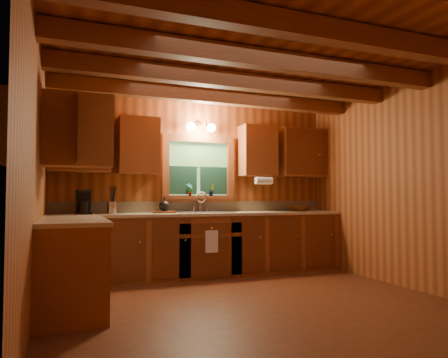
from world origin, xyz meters
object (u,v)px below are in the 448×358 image
sink (204,216)px  coffee_maker (84,202)px  cutting_board (164,212)px  wicker_basket (299,208)px

sink → coffee_maker: bearing=178.4°
cutting_board → wicker_basket: bearing=5.1°
sink → coffee_maker: coffee_maker is taller
sink → wicker_basket: size_ratio=2.28×
sink → wicker_basket: sink is taller
cutting_board → sink: bearing=2.5°
sink → coffee_maker: size_ratio=2.58×
sink → cutting_board: size_ratio=2.68×
wicker_basket → sink: bearing=-179.6°
sink → coffee_maker: (-1.64, 0.05, 0.20)m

